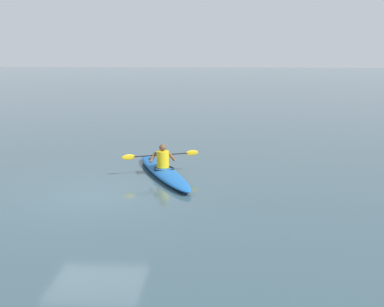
# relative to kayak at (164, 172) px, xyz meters

# --- Properties ---
(ground_plane) EXTENTS (160.00, 160.00, 0.00)m
(ground_plane) POSITION_rel_kayak_xyz_m (1.57, 2.14, -0.13)
(ground_plane) COLOR #334C56
(kayak) EXTENTS (2.44, 4.65, 0.25)m
(kayak) POSITION_rel_kayak_xyz_m (0.00, 0.00, 0.00)
(kayak) COLOR #1959A5
(kayak) RESTS_ON ground
(kayaker) EXTENTS (2.22, 0.94, 0.71)m
(kayaker) POSITION_rel_kayak_xyz_m (0.04, -0.09, 0.42)
(kayaker) COLOR yellow
(kayaker) RESTS_ON kayak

